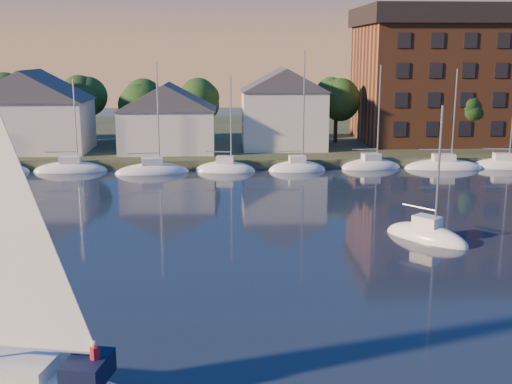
{
  "coord_description": "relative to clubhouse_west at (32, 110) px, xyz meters",
  "views": [
    {
      "loc": [
        0.41,
        -19.53,
        12.7
      ],
      "look_at": [
        2.64,
        22.0,
        3.57
      ],
      "focal_mm": 45.0,
      "sensor_mm": 36.0,
      "label": 1
    }
  ],
  "objects": [
    {
      "name": "shoreline_land",
      "position": [
        22.0,
        17.0,
        -5.93
      ],
      "size": [
        160.0,
        50.0,
        2.0
      ],
      "primitive_type": "cube",
      "color": "#313D24",
      "rests_on": "ground"
    },
    {
      "name": "wooden_dock",
      "position": [
        22.0,
        -6.0,
        -5.93
      ],
      "size": [
        120.0,
        3.0,
        1.0
      ],
      "primitive_type": "cube",
      "color": "brown",
      "rests_on": "ground"
    },
    {
      "name": "clubhouse_west",
      "position": [
        0.0,
        0.0,
        0.0
      ],
      "size": [
        13.65,
        9.45,
        9.64
      ],
      "color": "silver",
      "rests_on": "shoreline_land"
    },
    {
      "name": "clubhouse_centre",
      "position": [
        16.0,
        -1.0,
        -0.8
      ],
      "size": [
        11.55,
        8.4,
        8.08
      ],
      "color": "silver",
      "rests_on": "shoreline_land"
    },
    {
      "name": "clubhouse_east",
      "position": [
        30.0,
        1.0,
        0.07
      ],
      "size": [
        10.5,
        8.4,
        9.8
      ],
      "color": "silver",
      "rests_on": "shoreline_land"
    },
    {
      "name": "condo_block",
      "position": [
        56.0,
        6.95,
        3.86
      ],
      "size": [
        31.0,
        17.0,
        17.4
      ],
      "color": "brown",
      "rests_on": "shoreline_land"
    },
    {
      "name": "tree_line",
      "position": [
        24.0,
        5.0,
        1.24
      ],
      "size": [
        93.4,
        5.4,
        8.9
      ],
      "color": "#392919",
      "rests_on": "shoreline_land"
    },
    {
      "name": "moored_fleet",
      "position": [
        18.0,
        -9.0,
        -5.83
      ],
      "size": [
        79.5,
        2.4,
        12.05
      ],
      "color": "white",
      "rests_on": "ground"
    },
    {
      "name": "drifting_sailboat_right",
      "position": [
        36.47,
        -35.65,
        -5.83
      ],
      "size": [
        5.72,
        6.26,
        10.36
      ],
      "rotation": [
        0.0,
        0.0,
        -0.88
      ],
      "color": "white",
      "rests_on": "ground"
    }
  ]
}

